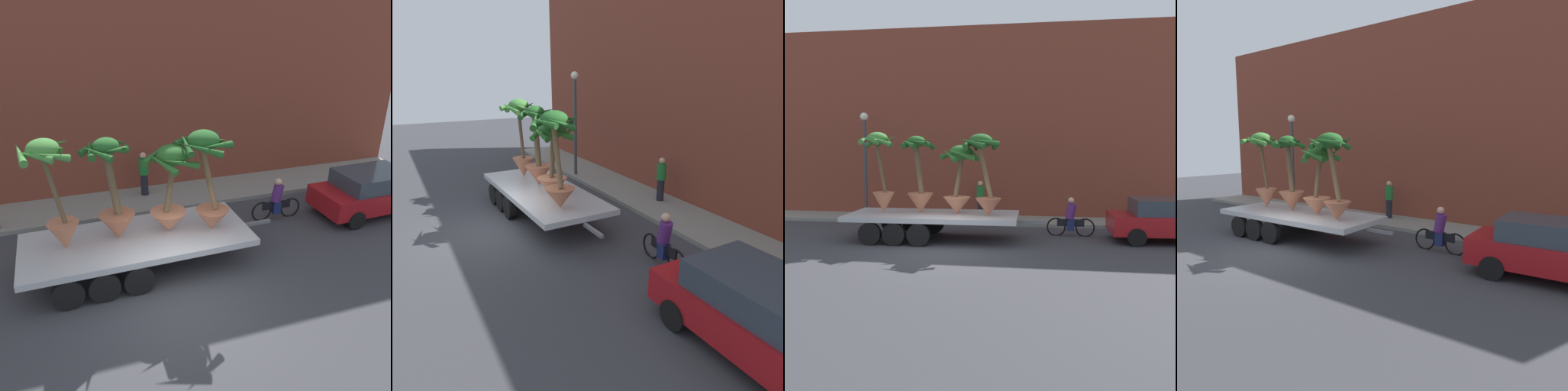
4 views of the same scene
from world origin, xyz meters
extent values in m
plane|color=#38383D|center=(0.00, 0.00, 0.00)|extent=(60.00, 60.00, 0.00)
cube|color=gray|center=(0.00, 6.10, 0.07)|extent=(24.00, 2.20, 0.15)
cube|color=brown|center=(0.00, 7.80, 4.55)|extent=(24.00, 1.20, 9.11)
cube|color=#B7BABF|center=(-0.74, 1.93, 0.89)|extent=(6.34, 2.66, 0.18)
cylinder|color=black|center=(-2.77, 3.06, 0.40)|extent=(0.80, 0.24, 0.80)
cylinder|color=black|center=(-2.72, 0.71, 0.40)|extent=(0.80, 0.24, 0.80)
cylinder|color=black|center=(-1.89, 3.08, 0.40)|extent=(0.80, 0.24, 0.80)
cylinder|color=black|center=(-1.84, 0.73, 0.40)|extent=(0.80, 0.24, 0.80)
cylinder|color=black|center=(-1.02, 3.10, 0.40)|extent=(0.80, 0.24, 0.80)
cylinder|color=black|center=(-0.96, 0.75, 0.40)|extent=(0.80, 0.24, 0.80)
cube|color=slate|center=(2.90, 2.01, 0.74)|extent=(1.00, 0.12, 0.10)
cone|color=#C17251|center=(0.16, 1.96, 1.30)|extent=(1.01, 1.01, 0.63)
cylinder|color=brown|center=(0.25, 1.96, 2.43)|extent=(0.44, 0.16, 1.63)
ellipsoid|color=#2D6B28|center=(0.33, 1.96, 3.24)|extent=(0.87, 0.87, 0.55)
cone|color=#2D6B28|center=(0.83, 1.95, 3.17)|extent=(0.22, 1.01, 0.52)
cone|color=#2D6B28|center=(0.42, 2.49, 3.15)|extent=(1.07, 0.37, 0.65)
cone|color=#2D6B28|center=(-0.05, 2.36, 3.19)|extent=(0.94, 0.91, 0.45)
cone|color=#2D6B28|center=(-0.05, 1.65, 3.16)|extent=(0.79, 0.88, 0.55)
cone|color=#2D6B28|center=(0.42, 1.47, 3.18)|extent=(1.04, 0.38, 0.50)
cone|color=#C17251|center=(-2.64, 1.92, 1.37)|extent=(0.82, 0.82, 0.77)
cylinder|color=brown|center=(-2.73, 1.92, 2.75)|extent=(0.45, 0.13, 1.99)
ellipsoid|color=#428438|center=(-2.83, 1.92, 3.75)|extent=(0.76, 0.76, 0.48)
cone|color=#428438|center=(-2.44, 1.98, 3.67)|extent=(0.33, 0.84, 0.49)
cone|color=#428438|center=(-2.64, 2.36, 3.70)|extent=(0.98, 0.57, 0.45)
cone|color=#428438|center=(-3.03, 2.31, 3.67)|extent=(0.87, 0.58, 0.54)
cone|color=#428438|center=(-3.33, 1.82, 3.71)|extent=(0.40, 1.06, 0.39)
cone|color=#428438|center=(-2.98, 1.55, 3.70)|extent=(0.84, 0.50, 0.38)
cone|color=#428438|center=(-2.64, 1.53, 3.68)|extent=(0.88, 0.57, 0.50)
cone|color=#B26647|center=(1.37, 1.70, 1.30)|extent=(0.94, 0.94, 0.64)
cylinder|color=brown|center=(1.23, 1.70, 2.63)|extent=(0.63, 0.16, 2.01)
ellipsoid|color=#235B23|center=(1.09, 1.70, 3.65)|extent=(0.84, 0.84, 0.53)
cone|color=#235B23|center=(1.54, 1.72, 3.57)|extent=(0.24, 0.93, 0.51)
cone|color=#235B23|center=(1.26, 2.19, 3.58)|extent=(1.06, 0.53, 0.54)
cone|color=#235B23|center=(0.91, 2.20, 3.61)|extent=(1.09, 0.56, 0.40)
cone|color=#235B23|center=(0.62, 1.71, 3.58)|extent=(0.22, 0.96, 0.48)
cone|color=#235B23|center=(0.84, 1.18, 3.60)|extent=(1.13, 0.69, 0.46)
cone|color=#235B23|center=(1.31, 1.25, 3.62)|extent=(1.01, 0.63, 0.35)
cone|color=#B26647|center=(-1.24, 2.02, 1.35)|extent=(0.98, 0.98, 0.74)
cylinder|color=brown|center=(-1.30, 2.02, 2.68)|extent=(0.40, 0.20, 1.92)
ellipsoid|color=#235B23|center=(-1.36, 2.02, 3.64)|extent=(0.67, 0.67, 0.42)
cone|color=#235B23|center=(-0.92, 1.93, 3.57)|extent=(0.38, 0.95, 0.48)
cone|color=#235B23|center=(-1.11, 2.33, 3.61)|extent=(0.76, 0.67, 0.33)
cone|color=#235B23|center=(-1.61, 2.43, 3.58)|extent=(0.93, 0.67, 0.46)
cone|color=#235B23|center=(-1.75, 2.02, 3.59)|extent=(0.21, 0.80, 0.40)
cone|color=#235B23|center=(-1.61, 1.69, 3.58)|extent=(0.79, 0.67, 0.43)
cone|color=#235B23|center=(-1.14, 1.75, 3.60)|extent=(0.69, 0.62, 0.35)
torus|color=black|center=(4.92, 3.34, 0.34)|extent=(0.74, 0.08, 0.74)
torus|color=black|center=(3.82, 3.36, 0.34)|extent=(0.74, 0.08, 0.74)
cube|color=black|center=(4.37, 3.35, 0.52)|extent=(1.04, 0.09, 0.28)
cylinder|color=#51236B|center=(4.37, 3.35, 0.97)|extent=(0.45, 0.35, 0.65)
sphere|color=tan|center=(4.37, 3.35, 1.39)|extent=(0.24, 0.24, 0.24)
cube|color=navy|center=(4.37, 3.35, 0.44)|extent=(0.29, 0.25, 0.44)
cube|color=maroon|center=(7.96, 2.76, 0.67)|extent=(4.50, 1.98, 0.70)
cube|color=#2D3842|center=(7.74, 2.76, 1.30)|extent=(2.49, 1.73, 0.56)
cylinder|color=black|center=(6.49, 3.59, 0.32)|extent=(0.65, 0.22, 0.64)
cylinder|color=black|center=(6.55, 1.85, 0.32)|extent=(0.65, 0.22, 0.64)
cylinder|color=black|center=(0.37, 6.44, 0.57)|extent=(0.28, 0.28, 0.85)
cylinder|color=#1E702D|center=(0.37, 6.44, 1.31)|extent=(0.36, 0.36, 0.62)
sphere|color=tan|center=(0.37, 6.44, 1.74)|extent=(0.24, 0.24, 0.24)
cylinder|color=#383D42|center=(-4.78, 5.30, 2.40)|extent=(0.14, 0.14, 4.50)
sphere|color=#EAEACC|center=(-4.78, 5.30, 4.80)|extent=(0.36, 0.36, 0.36)
camera|label=1|loc=(-2.27, -7.87, 6.78)|focal=37.61mm
camera|label=2|loc=(11.43, -2.75, 5.00)|focal=34.75mm
camera|label=3|loc=(3.41, -13.76, 3.44)|focal=40.37mm
camera|label=4|loc=(9.28, -7.31, 3.51)|focal=33.12mm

